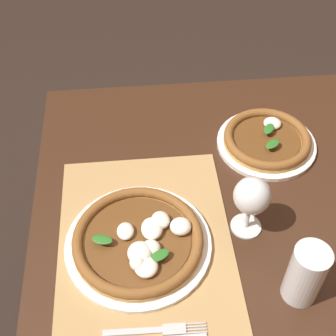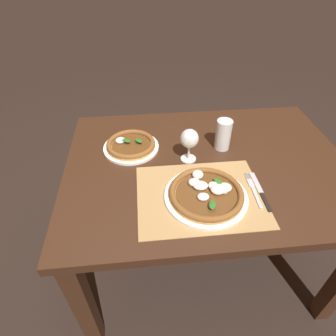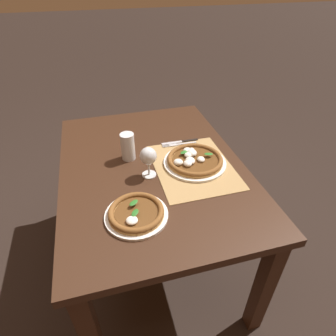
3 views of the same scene
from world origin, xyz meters
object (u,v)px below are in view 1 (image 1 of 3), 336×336
Objects in this scene: pizza_far at (267,140)px; wine_glass at (252,198)px; pizza_near at (139,241)px; fork at (156,330)px; pint_glass at (305,275)px.

wine_glass is (0.26, -0.11, 0.09)m from pizza_far.
pizza_near is 0.26m from wine_glass.
fork is at bearing 5.96° from pizza_near.
pint_glass is at bearing 100.47° from fork.
wine_glass is at bearing -156.95° from pint_glass.
pizza_far is at bearing 175.14° from pint_glass.
pint_glass reaches higher than fork.
pizza_near is at bearing -113.87° from pint_glass.
pizza_near is 0.20m from fork.
pint_glass reaches higher than pizza_near.
fork is (0.23, -0.22, -0.10)m from wine_glass.
pizza_near is 0.46m from pizza_far.
pizza_far is 1.30× the size of fork.
wine_glass reaches higher than pint_glass.
wine_glass is at bearing 97.18° from pizza_near.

